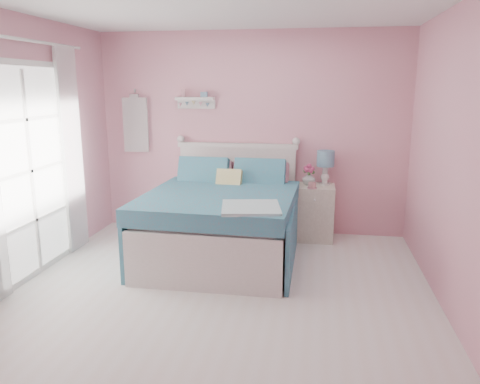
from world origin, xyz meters
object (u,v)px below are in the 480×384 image
(nightstand, at_px, (314,212))
(table_lamp, at_px, (326,161))
(bed, at_px, (223,221))
(vase, at_px, (309,178))
(teacup, at_px, (312,185))

(nightstand, height_order, table_lamp, table_lamp)
(bed, distance_m, table_lamp, 1.54)
(bed, distance_m, vase, 1.29)
(bed, height_order, vase, bed)
(vase, xyz_separation_m, teacup, (0.04, -0.20, -0.05))
(nightstand, height_order, vase, vase)
(bed, distance_m, nightstand, 1.28)
(nightstand, bearing_deg, vase, 157.55)
(table_lamp, height_order, vase, table_lamp)
(nightstand, bearing_deg, teacup, -103.59)
(teacup, bearing_deg, bed, -148.70)
(nightstand, xyz_separation_m, teacup, (-0.04, -0.17, 0.38))
(vase, relative_size, teacup, 1.76)
(teacup, bearing_deg, nightstand, 76.41)
(bed, bearing_deg, teacup, 33.26)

